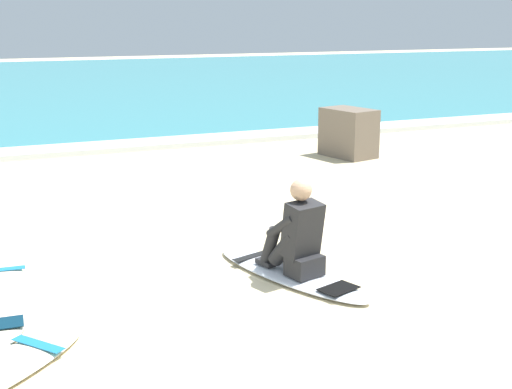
# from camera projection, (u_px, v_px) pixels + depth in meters

# --- Properties ---
(ground_plane) EXTENTS (80.00, 80.00, 0.00)m
(ground_plane) POSITION_uv_depth(u_px,v_px,m) (316.00, 272.00, 7.07)
(ground_plane) COLOR beige
(sea) EXTENTS (80.00, 28.00, 0.10)m
(sea) POSITION_uv_depth(u_px,v_px,m) (47.00, 85.00, 25.94)
(sea) COLOR teal
(sea) RESTS_ON ground
(breaking_foam) EXTENTS (80.00, 0.90, 0.11)m
(breaking_foam) POSITION_uv_depth(u_px,v_px,m) (136.00, 145.00, 13.75)
(breaking_foam) COLOR white
(breaking_foam) RESTS_ON ground
(surfboard_main) EXTENTS (1.13, 2.08, 0.08)m
(surfboard_main) POSITION_uv_depth(u_px,v_px,m) (290.00, 274.00, 6.93)
(surfboard_main) COLOR silver
(surfboard_main) RESTS_ON ground
(surfer_seated) EXTENTS (0.50, 0.76, 0.95)m
(surfer_seated) POSITION_uv_depth(u_px,v_px,m) (297.00, 237.00, 6.78)
(surfer_seated) COLOR #232326
(surfer_seated) RESTS_ON surfboard_main
(surfboard_spare_near) EXTENTS (0.66, 2.25, 0.08)m
(surfboard_spare_near) POSITION_uv_depth(u_px,v_px,m) (1.00, 296.00, 6.37)
(surfboard_spare_near) COLOR #EFE5C6
(surfboard_spare_near) RESTS_ON ground
(shoreline_rock) EXTENTS (0.84, 1.10, 0.88)m
(shoreline_rock) POSITION_uv_depth(u_px,v_px,m) (348.00, 133.00, 12.81)
(shoreline_rock) COLOR #756656
(shoreline_rock) RESTS_ON ground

